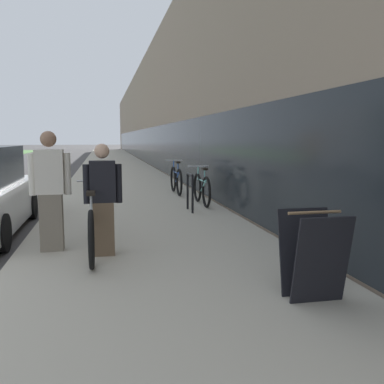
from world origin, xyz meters
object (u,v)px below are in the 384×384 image
at_px(tandem_bicycle, 93,222).
at_px(sandwich_board_sign, 313,255).
at_px(bike_rack_hoop, 190,188).
at_px(cruiser_bike_nearest, 202,189).
at_px(person_rider, 103,200).
at_px(person_bystander, 50,191).
at_px(cruiser_bike_middle, 176,180).

bearing_deg(tandem_bicycle, sandwich_board_sign, -47.89).
xyz_separation_m(bike_rack_hoop, cruiser_bike_nearest, (0.47, 0.87, -0.12)).
relative_size(person_rider, sandwich_board_sign, 1.71).
relative_size(tandem_bicycle, bike_rack_hoop, 3.22).
height_order(person_bystander, bike_rack_hoop, person_bystander).
bearing_deg(sandwich_board_sign, tandem_bicycle, 132.11).
xyz_separation_m(bike_rack_hoop, cruiser_bike_middle, (0.20, 3.01, -0.11)).
bearing_deg(cruiser_bike_middle, sandwich_board_sign, -90.20).
xyz_separation_m(tandem_bicycle, cruiser_bike_middle, (2.24, 5.92, 0.01)).
bearing_deg(cruiser_bike_middle, bike_rack_hoop, -93.82).
height_order(cruiser_bike_nearest, sandwich_board_sign, cruiser_bike_nearest).
bearing_deg(cruiser_bike_middle, person_bystander, -115.66).
bearing_deg(person_rider, cruiser_bike_nearest, 60.34).
height_order(person_bystander, cruiser_bike_nearest, person_bystander).
height_order(person_bystander, sandwich_board_sign, person_bystander).
bearing_deg(cruiser_bike_nearest, sandwich_board_sign, -92.73).
height_order(person_bystander, cruiser_bike_middle, person_bystander).
relative_size(bike_rack_hoop, sandwich_board_sign, 0.94).
height_order(cruiser_bike_nearest, cruiser_bike_middle, cruiser_bike_middle).
distance_m(tandem_bicycle, bike_rack_hoop, 3.55).
bearing_deg(sandwich_board_sign, person_rider, 134.43).
bearing_deg(tandem_bicycle, bike_rack_hoop, 55.01).
relative_size(person_bystander, cruiser_bike_middle, 0.96).
distance_m(person_bystander, sandwich_board_sign, 3.76).
relative_size(person_rider, bike_rack_hoop, 1.82).
relative_size(person_bystander, cruiser_bike_nearest, 1.01).
xyz_separation_m(bike_rack_hoop, sandwich_board_sign, (0.17, -5.35, -0.06)).
xyz_separation_m(cruiser_bike_middle, sandwich_board_sign, (-0.03, -8.36, 0.05)).
bearing_deg(person_bystander, cruiser_bike_nearest, 50.37).
bearing_deg(cruiser_bike_middle, person_rider, -108.39).
xyz_separation_m(person_rider, person_bystander, (-0.73, 0.40, 0.09)).
bearing_deg(bike_rack_hoop, tandem_bicycle, -124.99).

